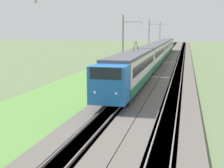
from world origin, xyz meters
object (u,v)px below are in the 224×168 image
catenary_mast_distant (160,36)px  catenary_mast_far (149,39)px  passenger_train (157,51)px  catenary_mast_mid (123,46)px

catenary_mast_distant → catenary_mast_far: bearing=-180.0°
passenger_train → catenary_mast_mid: (-20.26, 2.61, 1.89)m
catenary_mast_mid → catenary_mast_far: bearing=0.0°
passenger_train → catenary_mast_far: bearing=-163.0°
catenary_mast_far → catenary_mast_distant: (28.83, 0.00, 0.23)m
passenger_train → catenary_mast_far: (8.57, 2.62, 2.04)m
catenary_mast_far → catenary_mast_distant: size_ratio=0.95×
passenger_train → catenary_mast_far: 9.19m
catenary_mast_far → passenger_train: bearing=-163.0°
catenary_mast_mid → catenary_mast_distant: bearing=0.0°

